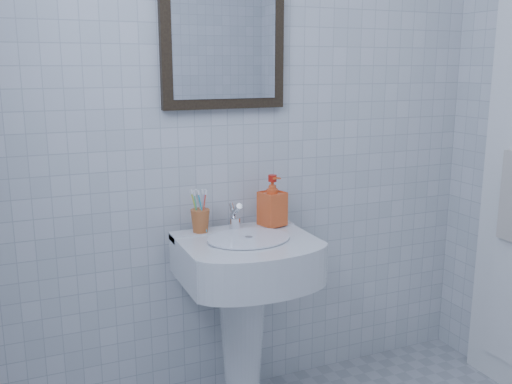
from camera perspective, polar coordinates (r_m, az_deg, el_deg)
name	(u,v)px	position (r m, az deg, el deg)	size (l,w,h in m)	color
wall_back	(243,105)	(2.33, -1.29, 8.67)	(2.20, 0.02, 2.50)	silver
washbasin	(244,296)	(2.27, -1.21, -10.41)	(0.51, 0.37, 0.78)	silver
faucet	(235,218)	(2.25, -2.12, -2.63)	(0.05, 0.10, 0.12)	silver
toothbrush_cup	(200,221)	(2.23, -5.59, -2.88)	(0.08, 0.08, 0.09)	#B35A29
soap_dispenser	(272,201)	(2.30, 1.64, -0.86)	(0.09, 0.09, 0.20)	red
wall_mirror	(223,27)	(2.28, -3.27, 16.12)	(0.50, 0.04, 0.62)	black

